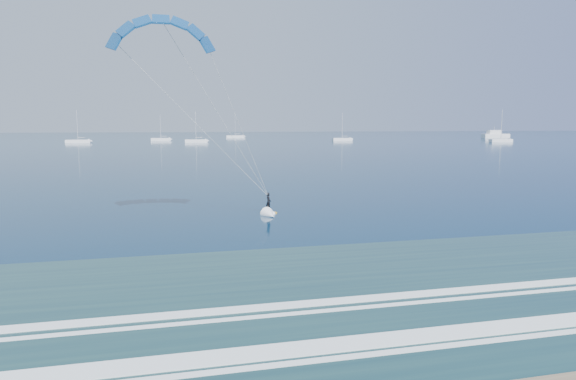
# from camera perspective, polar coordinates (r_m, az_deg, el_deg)

# --- Properties ---
(kitesurfer_rig) EXTENTS (13.69, 8.39, 15.33)m
(kitesurfer_rig) POSITION_cam_1_polar(r_m,az_deg,el_deg) (37.58, -7.61, 8.10)
(kitesurfer_rig) COLOR orange
(kitesurfer_rig) RESTS_ON ground
(motor_yacht) EXTENTS (14.50, 3.87, 6.06)m
(motor_yacht) POSITION_cam_1_polar(r_m,az_deg,el_deg) (286.56, 22.03, 5.70)
(motor_yacht) COLOR white
(motor_yacht) RESTS_ON ground
(sailboat_1) EXTENTS (9.07, 2.40, 12.40)m
(sailboat_1) POSITION_cam_1_polar(r_m,az_deg,el_deg) (213.78, -22.29, 5.05)
(sailboat_1) COLOR white
(sailboat_1) RESTS_ON ground
(sailboat_2) EXTENTS (8.28, 2.40, 11.22)m
(sailboat_2) POSITION_cam_1_polar(r_m,az_deg,el_deg) (228.03, -13.95, 5.50)
(sailboat_2) COLOR white
(sailboat_2) RESTS_ON ground
(sailboat_3) EXTENTS (8.73, 2.40, 12.11)m
(sailboat_3) POSITION_cam_1_polar(r_m,az_deg,el_deg) (204.44, -10.18, 5.41)
(sailboat_3) COLOR white
(sailboat_3) RESTS_ON ground
(sailboat_4) EXTENTS (9.66, 2.40, 13.01)m
(sailboat_4) POSITION_cam_1_polar(r_m,az_deg,el_deg) (272.21, -5.88, 5.95)
(sailboat_4) COLOR white
(sailboat_4) RESTS_ON ground
(sailboat_5) EXTENTS (8.63, 2.40, 11.79)m
(sailboat_5) POSITION_cam_1_polar(r_m,az_deg,el_deg) (223.71, 6.03, 5.64)
(sailboat_5) COLOR white
(sailboat_5) RESTS_ON ground
(sailboat_6) EXTENTS (9.51, 2.40, 12.77)m
(sailboat_6) POSITION_cam_1_polar(r_m,az_deg,el_deg) (223.66, 22.57, 5.12)
(sailboat_6) COLOR white
(sailboat_6) RESTS_ON ground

